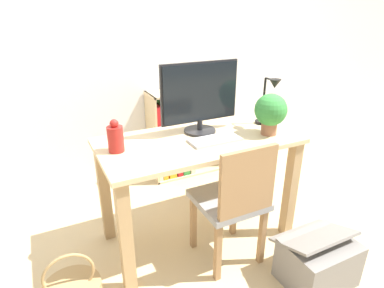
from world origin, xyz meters
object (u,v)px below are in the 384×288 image
object	(u,v)px
desk_lamp	(269,97)
potted_plant	(271,111)
monitor	(200,95)
keyboard	(215,140)
bookshelf	(177,138)
vase	(116,138)
storage_box	(317,260)
chair	(234,199)

from	to	relation	value
desk_lamp	potted_plant	distance (m)	0.18
monitor	potted_plant	world-z (taller)	monitor
potted_plant	keyboard	bearing A→B (deg)	172.33
desk_lamp	bookshelf	distance (m)	1.14
monitor	bookshelf	xyz separation A→B (m)	(0.19, 0.82, -0.63)
monitor	bookshelf	world-z (taller)	monitor
vase	potted_plant	world-z (taller)	potted_plant
monitor	keyboard	xyz separation A→B (m)	(0.01, -0.19, -0.24)
potted_plant	storage_box	xyz separation A→B (m)	(-0.01, -0.56, -0.77)
keyboard	potted_plant	xyz separation A→B (m)	(0.38, -0.05, 0.15)
monitor	storage_box	xyz separation A→B (m)	(0.38, -0.81, -0.86)
bookshelf	potted_plant	bearing A→B (deg)	-79.37
storage_box	potted_plant	bearing A→B (deg)	88.60
monitor	desk_lamp	bearing A→B (deg)	-12.15
keyboard	vase	xyz separation A→B (m)	(-0.59, 0.12, 0.08)
desk_lamp	vase	bearing A→B (deg)	178.19
vase	storage_box	xyz separation A→B (m)	(0.96, -0.74, -0.70)
keyboard	bookshelf	size ratio (longest dim) A/B	0.39
potted_plant	bookshelf	world-z (taller)	potted_plant
vase	bookshelf	xyz separation A→B (m)	(0.78, 0.89, -0.47)
keyboard	storage_box	size ratio (longest dim) A/B	0.78
storage_box	keyboard	bearing A→B (deg)	121.01
vase	potted_plant	xyz separation A→B (m)	(0.98, -0.17, 0.07)
potted_plant	chair	size ratio (longest dim) A/B	0.32
vase	chair	xyz separation A→B (m)	(0.60, -0.37, -0.38)
desk_lamp	chair	xyz separation A→B (m)	(-0.48, -0.33, -0.50)
potted_plant	desk_lamp	bearing A→B (deg)	55.31
keyboard	vase	bearing A→B (deg)	168.45
keyboard	potted_plant	size ratio (longest dim) A/B	1.20
keyboard	vase	size ratio (longest dim) A/B	1.66
desk_lamp	storage_box	xyz separation A→B (m)	(-0.11, -0.70, -0.82)
desk_lamp	storage_box	size ratio (longest dim) A/B	0.80
keyboard	chair	world-z (taller)	chair
potted_plant	storage_box	bearing A→B (deg)	-91.40
vase	desk_lamp	xyz separation A→B (m)	(1.07, -0.03, 0.12)
keyboard	storage_box	bearing A→B (deg)	-58.99
vase	bookshelf	size ratio (longest dim) A/B	0.24
bookshelf	storage_box	size ratio (longest dim) A/B	1.98
keyboard	chair	size ratio (longest dim) A/B	0.39
bookshelf	keyboard	bearing A→B (deg)	-100.26
keyboard	bookshelf	xyz separation A→B (m)	(0.18, 1.01, -0.39)
monitor	chair	bearing A→B (deg)	-88.90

